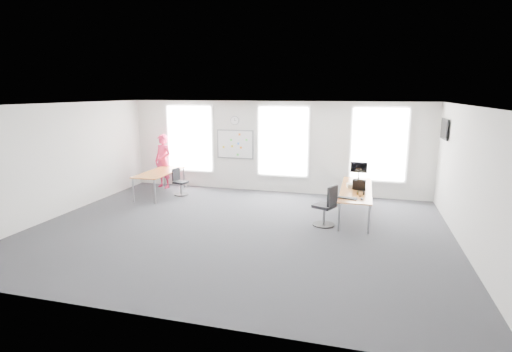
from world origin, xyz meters
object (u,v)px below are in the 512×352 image
(person, at_px, (163,161))
(keyboard, at_px, (348,198))
(desk_right, at_px, (356,190))
(monitor, at_px, (359,169))
(chair_right, at_px, (326,208))
(chair_left, at_px, (180,183))
(headphones, at_px, (360,193))
(desk_left, at_px, (160,174))

(person, distance_m, keyboard, 6.93)
(desk_right, bearing_deg, monitor, 88.38)
(chair_right, height_order, chair_left, chair_right)
(keyboard, bearing_deg, headphones, 71.69)
(chair_left, bearing_deg, chair_right, -99.69)
(keyboard, distance_m, monitor, 2.29)
(person, bearing_deg, headphones, -0.52)
(desk_right, bearing_deg, person, 166.72)
(chair_left, bearing_deg, keyboard, -97.90)
(headphones, bearing_deg, chair_left, 154.70)
(person, bearing_deg, monitor, 14.17)
(keyboard, bearing_deg, chair_left, 174.44)
(desk_left, xyz_separation_m, chair_right, (5.49, -1.67, -0.25))
(desk_right, relative_size, monitor, 5.61)
(desk_left, distance_m, person, 1.10)
(desk_left, height_order, monitor, monitor)
(monitor, bearing_deg, chair_left, -171.11)
(desk_right, bearing_deg, desk_left, 174.90)
(desk_right, relative_size, chair_right, 2.91)
(desk_right, relative_size, chair_left, 3.50)
(person, bearing_deg, chair_left, -21.12)
(chair_left, relative_size, keyboard, 1.87)
(desk_left, bearing_deg, chair_left, 19.75)
(desk_left, height_order, keyboard, desk_left)
(chair_left, xyz_separation_m, keyboard, (5.41, -1.88, 0.37))
(chair_left, relative_size, monitor, 1.60)
(headphones, height_order, monitor, monitor)
(keyboard, xyz_separation_m, headphones, (0.29, 0.47, 0.04))
(chair_right, height_order, headphones, chair_right)
(chair_right, distance_m, keyboard, 0.58)
(chair_left, distance_m, monitor, 5.67)
(chair_left, distance_m, headphones, 5.89)
(desk_left, relative_size, monitor, 3.94)
(desk_right, xyz_separation_m, monitor, (0.03, 1.14, 0.37))
(desk_right, relative_size, person, 1.62)
(person, height_order, monitor, person)
(chair_left, bearing_deg, desk_right, -86.48)
(chair_left, bearing_deg, desk_left, 121.02)
(headphones, bearing_deg, monitor, 81.35)
(desk_left, height_order, headphones, headphones)
(desk_right, distance_m, monitor, 1.20)
(desk_left, bearing_deg, person, 111.76)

